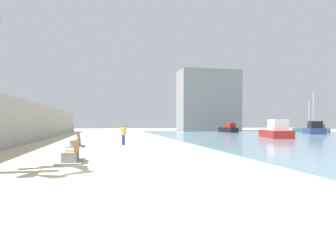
{
  "coord_description": "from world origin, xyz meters",
  "views": [
    {
      "loc": [
        -0.67,
        -9.92,
        1.75
      ],
      "look_at": [
        4.04,
        12.56,
        1.48
      ],
      "focal_mm": 31.01,
      "sensor_mm": 36.0,
      "label": 1
    }
  ],
  "objects": [
    {
      "name": "bench_far",
      "position": [
        -2.91,
        12.01,
        0.23
      ],
      "size": [
        1.12,
        2.11,
        0.98
      ],
      "color": "#9E9E99",
      "rests_on": "ground"
    },
    {
      "name": "seawall",
      "position": [
        -7.5,
        18.0,
        1.79
      ],
      "size": [
        0.8,
        64.0,
        3.58
      ],
      "primitive_type": "cube",
      "color": "#9E9E99",
      "rests_on": "ground"
    },
    {
      "name": "person_walking",
      "position": [
        0.55,
        12.73,
        0.94
      ],
      "size": [
        0.43,
        0.37,
        1.63
      ],
      "color": "navy",
      "rests_on": "ground"
    },
    {
      "name": "boat_far_left",
      "position": [
        20.43,
        38.26,
        0.64
      ],
      "size": [
        1.75,
        5.07,
        1.65
      ],
      "color": "black",
      "rests_on": "water_bay"
    },
    {
      "name": "water_bay",
      "position": [
        24.0,
        18.0,
        0.02
      ],
      "size": [
        36.0,
        68.0,
        0.04
      ],
      "primitive_type": "cube",
      "color": "#6B8EA3",
      "rests_on": "ground"
    },
    {
      "name": "ground_plane",
      "position": [
        0.0,
        18.0,
        0.0
      ],
      "size": [
        120.0,
        120.0,
        0.0
      ],
      "primitive_type": "plane",
      "color": "beige"
    },
    {
      "name": "boat_mid_bay",
      "position": [
        18.06,
        19.72,
        0.79
      ],
      "size": [
        3.82,
        6.65,
        2.09
      ],
      "color": "red",
      "rests_on": "water_bay"
    },
    {
      "name": "harbor_building",
      "position": [
        19.43,
        46.0,
        6.11
      ],
      "size": [
        12.0,
        6.0,
        12.22
      ],
      "primitive_type": "cube",
      "color": "gray",
      "rests_on": "ground"
    },
    {
      "name": "boat_far_right",
      "position": [
        30.0,
        28.5,
        0.76
      ],
      "size": [
        4.48,
        6.12,
        6.43
      ],
      "color": "navy",
      "rests_on": "water_bay"
    },
    {
      "name": "bench_near",
      "position": [
        -2.22,
        3.39,
        0.23
      ],
      "size": [
        1.11,
        2.11,
        0.98
      ],
      "color": "#9E9E99",
      "rests_on": "ground"
    },
    {
      "name": "boat_distant",
      "position": [
        34.09,
        34.15,
        0.58
      ],
      "size": [
        4.45,
        5.71,
        5.5
      ],
      "color": "#337060",
      "rests_on": "water_bay"
    }
  ]
}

